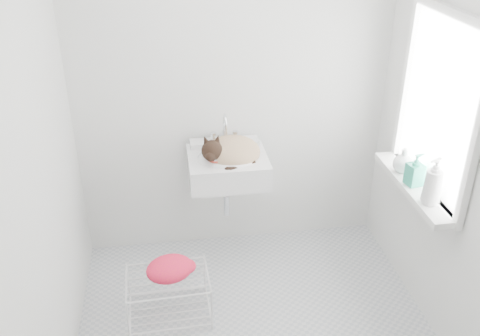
{
  "coord_description": "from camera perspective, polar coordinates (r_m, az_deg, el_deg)",
  "views": [
    {
      "loc": [
        -0.46,
        -2.44,
        2.46
      ],
      "look_at": [
        -0.02,
        0.5,
        0.88
      ],
      "focal_mm": 39.74,
      "sensor_mm": 36.0,
      "label": 1
    }
  ],
  "objects": [
    {
      "name": "bottle_a",
      "position": [
        3.25,
        19.65,
        -3.57
      ],
      "size": [
        0.12,
        0.12,
        0.24
      ],
      "primitive_type": "imported",
      "rotation": [
        0.0,
        0.0,
        5.15
      ],
      "color": "white",
      "rests_on": "windowsill"
    },
    {
      "name": "bottle_b",
      "position": [
        3.41,
        18.06,
        -1.67
      ],
      "size": [
        0.11,
        0.11,
        0.2
      ],
      "primitive_type": "imported",
      "rotation": [
        0.0,
        0.0,
        1.77
      ],
      "color": "teal",
      "rests_on": "windowsill"
    },
    {
      "name": "towel",
      "position": [
        3.4,
        -7.53,
        -11.09
      ],
      "size": [
        0.35,
        0.29,
        0.12
      ],
      "primitive_type": "ellipsoid",
      "rotation": [
        0.0,
        0.0,
        0.3
      ],
      "color": "#FF3E30",
      "rests_on": "wire_rack"
    },
    {
      "name": "right_wall",
      "position": [
        3.14,
        22.22,
        3.12
      ],
      "size": [
        0.02,
        2.0,
        2.5
      ],
      "primitive_type": "cube",
      "color": "silver",
      "rests_on": "ground"
    },
    {
      "name": "windowsill",
      "position": [
        3.43,
        18.11,
        -1.89
      ],
      "size": [
        0.16,
        0.88,
        0.04
      ],
      "primitive_type": "cube",
      "color": "white",
      "rests_on": "right_wall"
    },
    {
      "name": "back_wall",
      "position": [
        3.68,
        -0.77,
        8.77
      ],
      "size": [
        2.2,
        0.02,
        2.5
      ],
      "primitive_type": "cube",
      "color": "silver",
      "rests_on": "ground"
    },
    {
      "name": "left_wall",
      "position": [
        2.8,
        -20.74,
        0.42
      ],
      "size": [
        0.02,
        2.0,
        2.5
      ],
      "primitive_type": "cube",
      "color": "silver",
      "rests_on": "ground"
    },
    {
      "name": "wire_rack",
      "position": [
        3.51,
        -7.65,
        -13.5
      ],
      "size": [
        0.52,
        0.37,
        0.3
      ],
      "primitive_type": "cube",
      "rotation": [
        0.0,
        0.0,
        0.04
      ],
      "color": "silver",
      "rests_on": "floor"
    },
    {
      "name": "faucet",
      "position": [
        3.69,
        -1.72,
        4.49
      ],
      "size": [
        0.19,
        0.14,
        0.19
      ],
      "primitive_type": null,
      "color": "silver",
      "rests_on": "sink"
    },
    {
      "name": "window_glass",
      "position": [
        3.25,
        20.66,
        6.19
      ],
      "size": [
        0.01,
        0.8,
        1.0
      ],
      "primitive_type": "cube",
      "color": "white",
      "rests_on": "right_wall"
    },
    {
      "name": "bottle_c",
      "position": [
        3.55,
        16.96,
        -0.35
      ],
      "size": [
        0.17,
        0.17,
        0.16
      ],
      "primitive_type": "imported",
      "rotation": [
        0.0,
        0.0,
        5.22
      ],
      "color": "white",
      "rests_on": "windowsill"
    },
    {
      "name": "window_frame",
      "position": [
        3.25,
        20.42,
        6.19
      ],
      "size": [
        0.04,
        0.9,
        1.1
      ],
      "primitive_type": "cube",
      "color": "white",
      "rests_on": "right_wall"
    },
    {
      "name": "floor",
      "position": [
        3.5,
        1.65,
        -16.74
      ],
      "size": [
        2.2,
        2.0,
        0.02
      ],
      "primitive_type": "cube",
      "color": "#BBBCBC",
      "rests_on": "ground"
    },
    {
      "name": "cat",
      "position": [
        3.56,
        -1.1,
        1.77
      ],
      "size": [
        0.44,
        0.38,
        0.26
      ],
      "rotation": [
        0.0,
        0.0,
        0.15
      ],
      "color": "tan",
      "rests_on": "sink"
    },
    {
      "name": "sink",
      "position": [
        3.59,
        -1.35,
        1.31
      ],
      "size": [
        0.53,
        0.47,
        0.21
      ],
      "primitive_type": "cube",
      "color": "white",
      "rests_on": "back_wall"
    }
  ]
}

